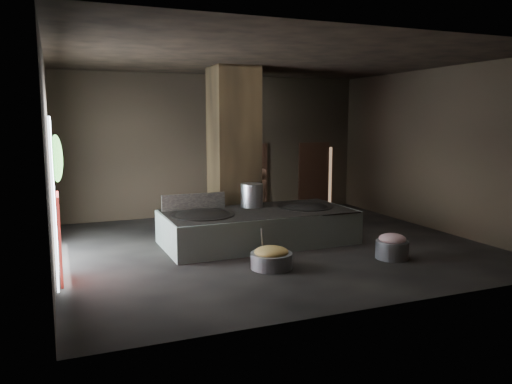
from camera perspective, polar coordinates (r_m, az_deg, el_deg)
name	(u,v)px	position (r m, az deg, el deg)	size (l,w,h in m)	color
floor	(271,247)	(12.51, 1.72, -6.25)	(10.00, 9.00, 0.10)	black
ceiling	(272,57)	(12.19, 1.82, 15.17)	(10.00, 9.00, 0.10)	black
back_wall	(215,145)	(16.39, -4.67, 5.34)	(10.00, 0.10, 4.50)	black
front_wall	(387,173)	(8.19, 14.69, 2.13)	(10.00, 0.10, 4.50)	black
left_wall	(46,161)	(11.11, -22.86, 3.31)	(0.10, 9.00, 4.50)	black
right_wall	(436,150)	(14.90, 19.91, 4.57)	(0.10, 9.00, 4.50)	black
pillar	(234,150)	(13.79, -2.57, 4.80)	(1.20, 1.20, 4.50)	black
hearth_platform	(258,227)	(12.57, 0.23, -4.01)	(4.72, 2.26, 0.82)	#B8CCBA
platform_cap	(258,211)	(12.49, 0.23, -2.20)	(4.61, 2.21, 0.03)	black
wok_left	(203,218)	(11.99, -6.12, -3.00)	(1.49, 1.49, 0.41)	black
wok_left_rim	(203,215)	(11.98, -6.12, -2.68)	(1.52, 1.52, 0.05)	black
wok_right	(305,210)	(13.11, 5.62, -2.03)	(1.38, 1.38, 0.39)	black
wok_right_rim	(305,207)	(13.10, 5.62, -1.73)	(1.41, 1.41, 0.05)	black
stock_pot	(252,195)	(12.96, -0.49, -0.40)	(0.57, 0.57, 0.62)	#B6BABF
splash_guard	(194,202)	(12.70, -7.13, -1.10)	(1.64, 0.06, 0.41)	black
cook	(260,198)	(14.29, 0.44, -0.70)	(0.62, 0.40, 1.71)	#8B5F46
veg_basin	(271,260)	(10.55, 1.77, -7.83)	(0.88, 0.88, 0.32)	gray
veg_fill	(271,252)	(10.50, 1.77, -6.84)	(0.72, 0.72, 0.22)	olive
ladle	(262,241)	(10.52, 0.70, -5.68)	(0.03, 0.03, 0.69)	#B6BABF
meat_basin	(392,250)	(11.65, 15.28, -6.37)	(0.73, 0.73, 0.40)	gray
meat_fill	(392,239)	(11.59, 15.32, -5.18)	(0.60, 0.60, 0.23)	#A8656C
doorway_near	(251,179)	(16.79, -0.61, 1.50)	(1.18, 0.08, 2.38)	black
doorway_near_glow	(250,180)	(16.81, -0.71, 1.33)	(0.75, 0.04, 1.77)	#8C6647
doorway_far	(314,176)	(17.80, 6.61, 1.83)	(1.18, 0.08, 2.38)	black
doorway_far_glow	(320,177)	(17.97, 7.38, 1.71)	(0.89, 0.04, 2.11)	#8C6647
left_opening	(53,191)	(11.38, -22.16, 0.15)	(0.04, 4.20, 3.10)	white
pavilion_sliver	(60,238)	(10.23, -21.53, -4.95)	(0.05, 0.90, 1.70)	maroon
tree_silhouette	(56,158)	(12.41, -21.85, 3.59)	(0.28, 1.10, 1.10)	#194714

